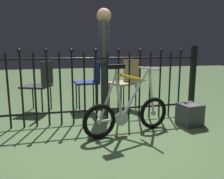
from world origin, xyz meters
name	(u,v)px	position (x,y,z in m)	size (l,w,h in m)	color
ground_plane	(102,137)	(0.00, 0.00, 0.00)	(20.00, 20.00, 0.00)	#47603B
iron_fence	(89,84)	(-0.05, 0.60, 0.56)	(3.31, 0.07, 1.11)	black
bicycle	(128,111)	(0.35, 0.05, 0.29)	(1.20, 0.42, 0.88)	black
chair_tan	(126,79)	(0.75, 1.35, 0.52)	(0.57, 0.57, 0.87)	black
chair_charcoal	(41,82)	(-0.75, 1.38, 0.51)	(0.56, 0.56, 0.86)	black
chair_navy	(91,79)	(0.08, 1.31, 0.53)	(0.42, 0.41, 0.85)	black
person_visitor	(104,52)	(0.26, 1.00, 1.01)	(0.24, 0.47, 1.68)	#2D2D33
display_crate	(190,114)	(1.29, 0.13, 0.15)	(0.28, 0.28, 0.30)	#4C4C51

